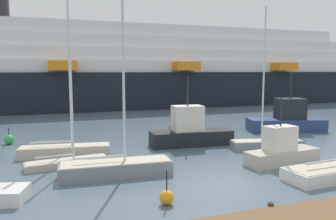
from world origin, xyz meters
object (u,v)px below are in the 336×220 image
(sailboat_0, at_px, (116,166))
(fishing_boat_1, at_px, (287,120))
(sailboat_1, at_px, (65,148))
(fishing_boat_3, at_px, (281,150))
(channel_buoy_2, at_px, (167,197))
(channel_buoy_0, at_px, (9,139))
(channel_buoy_1, at_px, (169,137))
(sailboat_4, at_px, (67,161))
(sailboat_2, at_px, (267,142))
(cruise_ship, at_px, (117,71))
(fishing_boat_0, at_px, (190,132))

(sailboat_0, distance_m, fishing_boat_1, 21.08)
(sailboat_1, height_order, fishing_boat_3, sailboat_1)
(sailboat_0, relative_size, channel_buoy_2, 7.67)
(channel_buoy_0, relative_size, channel_buoy_1, 1.09)
(sailboat_1, xyz_separation_m, sailboat_4, (0.02, -2.73, -0.20))
(sailboat_1, relative_size, fishing_boat_1, 1.41)
(sailboat_0, height_order, channel_buoy_1, sailboat_0)
(sailboat_1, height_order, channel_buoy_2, sailboat_1)
(channel_buoy_2, bearing_deg, channel_buoy_1, 70.19)
(sailboat_2, bearing_deg, channel_buoy_2, 47.31)
(sailboat_4, bearing_deg, cruise_ship, 66.78)
(channel_buoy_1, height_order, cruise_ship, cruise_ship)
(sailboat_2, height_order, fishing_boat_1, sailboat_2)
(sailboat_1, bearing_deg, fishing_boat_0, 9.52)
(channel_buoy_2, distance_m, cruise_ship, 43.92)
(cruise_ship, bearing_deg, sailboat_1, -106.94)
(channel_buoy_0, distance_m, channel_buoy_1, 13.47)
(sailboat_4, bearing_deg, channel_buoy_0, 109.70)
(sailboat_1, height_order, fishing_boat_0, sailboat_1)
(channel_buoy_2, bearing_deg, fishing_boat_0, 62.16)
(channel_buoy_1, bearing_deg, channel_buoy_0, 166.76)
(sailboat_2, bearing_deg, sailboat_4, 11.40)
(sailboat_0, height_order, sailboat_1, sailboat_0)
(sailboat_0, relative_size, channel_buoy_0, 8.65)
(sailboat_1, bearing_deg, fishing_boat_3, -19.16)
(fishing_boat_0, distance_m, fishing_boat_3, 7.92)
(sailboat_2, relative_size, channel_buoy_1, 8.37)
(sailboat_1, bearing_deg, cruise_ship, 80.44)
(sailboat_0, distance_m, channel_buoy_1, 10.33)
(sailboat_1, distance_m, sailboat_2, 15.31)
(sailboat_4, xyz_separation_m, channel_buoy_1, (8.80, 5.30, -0.06))
(fishing_boat_3, xyz_separation_m, channel_buoy_1, (-4.60, 9.28, -0.60))
(fishing_boat_3, bearing_deg, sailboat_1, -33.04)
(sailboat_0, relative_size, fishing_boat_1, 1.54)
(channel_buoy_0, height_order, channel_buoy_1, channel_buoy_0)
(channel_buoy_0, height_order, channel_buoy_2, channel_buoy_2)
(sailboat_1, relative_size, fishing_boat_0, 1.64)
(fishing_boat_3, bearing_deg, channel_buoy_1, -70.12)
(channel_buoy_0, bearing_deg, sailboat_4, -62.78)
(channel_buoy_2, bearing_deg, sailboat_0, 105.99)
(sailboat_2, bearing_deg, channel_buoy_1, -29.35)
(sailboat_4, bearing_deg, channel_buoy_1, 23.52)
(fishing_boat_0, bearing_deg, channel_buoy_1, -61.08)
(fishing_boat_0, relative_size, channel_buoy_1, 5.30)
(channel_buoy_0, xyz_separation_m, channel_buoy_2, (8.35, -16.31, -0.05))
(fishing_boat_0, bearing_deg, cruise_ship, -86.73)
(sailboat_0, relative_size, sailboat_2, 1.13)
(fishing_boat_3, bearing_deg, sailboat_2, -119.30)
(sailboat_2, xyz_separation_m, channel_buoy_0, (-19.32, 8.55, -0.14))
(fishing_boat_1, xyz_separation_m, channel_buoy_2, (-17.69, -13.82, -0.80))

